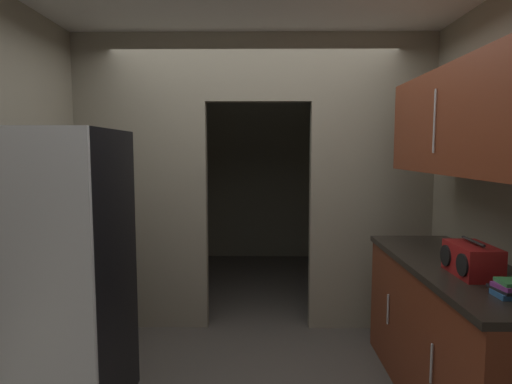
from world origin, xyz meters
name	(u,v)px	position (x,y,z in m)	size (l,w,h in m)	color
kitchen_partition	(253,174)	(-0.01, 1.27, 1.41)	(3.19, 0.12, 2.65)	gray
adjoining_room_shell	(256,173)	(0.00, 3.10, 1.32)	(3.19, 2.71, 2.65)	gray
refrigerator	(58,276)	(-1.16, -0.08, 0.88)	(0.73, 0.79, 1.75)	black
lower_cabinet_run	(455,336)	(1.28, 0.02, 0.46)	(0.62, 1.79, 0.92)	maroon
upper_cabinet_counterside	(465,121)	(1.28, 0.02, 1.80)	(0.36, 1.61, 0.63)	maroon
boombox	(472,260)	(1.25, -0.21, 1.01)	(0.21, 0.35, 0.20)	maroon
book_stack	(508,289)	(1.26, -0.56, 0.96)	(0.14, 0.17, 0.08)	#2D609E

